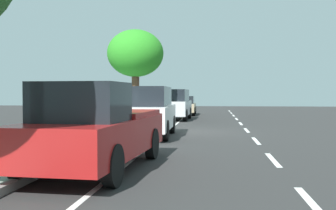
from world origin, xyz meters
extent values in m
plane|color=#2B2B2B|center=(0.00, 0.00, 0.00)|extent=(74.35, 74.35, 0.00)
cube|color=#96AFA1|center=(4.32, 0.00, 0.08)|extent=(3.96, 46.47, 0.16)
cube|color=gray|center=(2.25, 0.00, 0.08)|extent=(0.16, 46.47, 0.16)
cube|color=white|center=(-2.85, -22.13, 0.00)|extent=(0.14, 2.20, 0.01)
cube|color=white|center=(-2.85, -17.93, 0.00)|extent=(0.14, 2.20, 0.01)
cube|color=white|center=(-2.85, -13.73, 0.00)|extent=(0.14, 2.20, 0.01)
cube|color=white|center=(-2.85, -9.53, 0.00)|extent=(0.14, 2.20, 0.01)
cube|color=white|center=(-2.85, -5.33, 0.00)|extent=(0.14, 2.20, 0.01)
cube|color=white|center=(-2.85, -1.13, 0.00)|extent=(0.14, 2.20, 0.01)
cube|color=white|center=(-2.85, 3.07, 0.00)|extent=(0.14, 2.20, 0.01)
cube|color=white|center=(-2.85, 7.27, 0.00)|extent=(0.14, 2.20, 0.01)
cube|color=white|center=(-2.85, 11.47, 0.00)|extent=(0.14, 2.20, 0.01)
cube|color=white|center=(0.78, 0.00, 0.00)|extent=(0.12, 46.47, 0.01)
cube|color=tan|center=(1.06, -14.21, 0.60)|extent=(1.82, 4.43, 0.64)
cube|color=black|center=(1.06, -14.21, 1.22)|extent=(1.58, 2.12, 0.60)
cylinder|color=black|center=(1.85, -12.83, 0.33)|extent=(0.23, 0.66, 0.66)
cylinder|color=black|center=(0.23, -12.86, 0.33)|extent=(0.23, 0.66, 0.66)
cylinder|color=black|center=(1.88, -15.56, 0.33)|extent=(0.23, 0.66, 0.66)
cylinder|color=black|center=(0.27, -15.58, 0.33)|extent=(0.23, 0.66, 0.66)
cube|color=#B7BABF|center=(1.26, -8.28, 0.78)|extent=(2.02, 4.75, 0.90)
cube|color=black|center=(1.26, -8.28, 1.61)|extent=(1.75, 3.14, 0.76)
cylinder|color=black|center=(2.17, -6.84, 0.38)|extent=(0.24, 0.77, 0.76)
cylinder|color=black|center=(0.42, -6.80, 0.38)|extent=(0.24, 0.77, 0.76)
cylinder|color=black|center=(2.10, -9.76, 0.38)|extent=(0.24, 0.77, 0.76)
cylinder|color=black|center=(0.35, -9.71, 0.38)|extent=(0.24, 0.77, 0.76)
cube|color=white|center=(1.32, 2.10, 0.78)|extent=(1.99, 4.74, 0.90)
cube|color=black|center=(1.32, 2.10, 1.61)|extent=(1.73, 3.13, 0.76)
cylinder|color=black|center=(2.16, 3.58, 0.38)|extent=(0.24, 0.76, 0.76)
cylinder|color=black|center=(0.41, 3.54, 0.38)|extent=(0.24, 0.76, 0.76)
cylinder|color=black|center=(2.22, 0.67, 0.38)|extent=(0.24, 0.76, 0.76)
cylinder|color=black|center=(0.47, 0.63, 0.38)|extent=(0.24, 0.76, 0.76)
cube|color=maroon|center=(1.30, 9.02, 0.75)|extent=(2.31, 5.42, 0.80)
cube|color=black|center=(1.37, 9.95, 1.55)|extent=(1.82, 1.61, 0.80)
cube|color=maroon|center=(1.23, 7.83, 1.21)|extent=(2.03, 2.77, 0.12)
cylinder|color=black|center=(2.31, 10.60, 0.40)|extent=(0.27, 0.81, 0.80)
cylinder|color=black|center=(0.51, 10.72, 0.40)|extent=(0.27, 0.81, 0.80)
cylinder|color=black|center=(2.10, 7.32, 0.40)|extent=(0.27, 0.81, 0.80)
cylinder|color=black|center=(0.30, 7.44, 0.40)|extent=(0.27, 0.81, 0.80)
torus|color=black|center=(1.43, -2.66, 0.37)|extent=(0.53, 0.57, 0.74)
torus|color=black|center=(2.14, -1.89, 0.37)|extent=(0.53, 0.57, 0.74)
cylinder|color=black|center=(1.70, -2.37, 0.46)|extent=(0.46, 0.50, 0.55)
cylinder|color=black|center=(1.94, -2.10, 0.45)|extent=(0.12, 0.13, 0.51)
cylinder|color=black|center=(1.73, -2.33, 0.71)|extent=(0.52, 0.56, 0.05)
cylinder|color=black|center=(2.02, -2.02, 0.29)|extent=(0.27, 0.29, 0.20)
cylinder|color=black|center=(2.06, -1.98, 0.54)|extent=(0.20, 0.22, 0.35)
cylinder|color=black|center=(1.46, -2.63, 0.55)|extent=(0.10, 0.11, 0.36)
cube|color=black|center=(1.98, -2.07, 0.74)|extent=(0.24, 0.24, 0.05)
cylinder|color=black|center=(1.49, -2.60, 0.78)|extent=(0.36, 0.33, 0.03)
cylinder|color=#C6B284|center=(1.91, -2.66, 0.41)|extent=(0.15, 0.15, 0.82)
cylinder|color=#C6B284|center=(2.06, -2.80, 0.41)|extent=(0.15, 0.15, 0.82)
cube|color=white|center=(1.98, -2.73, 1.12)|extent=(0.43, 0.43, 0.58)
cylinder|color=white|center=(1.80, -2.55, 1.09)|extent=(0.10, 0.10, 0.55)
cylinder|color=white|center=(2.17, -2.91, 1.09)|extent=(0.10, 0.10, 0.55)
sphere|color=#C3754C|center=(1.98, -2.73, 1.52)|extent=(0.23, 0.23, 0.23)
sphere|color=navy|center=(1.98, -2.73, 1.56)|extent=(0.26, 0.26, 0.26)
cube|color=black|center=(2.12, -2.58, 1.14)|extent=(0.34, 0.34, 0.44)
cylinder|color=brown|center=(3.18, -4.91, 1.65)|extent=(0.44, 0.44, 2.99)
ellipsoid|color=#2A8621|center=(3.18, -4.91, 4.04)|extent=(3.24, 3.24, 2.71)
cylinder|color=black|center=(4.34, 3.22, 0.57)|extent=(0.15, 0.15, 0.82)
cylinder|color=black|center=(4.14, 3.24, 0.57)|extent=(0.15, 0.15, 0.82)
cube|color=black|center=(4.24, 3.23, 1.26)|extent=(0.40, 0.27, 0.58)
cylinder|color=black|center=(4.50, 3.20, 1.23)|extent=(0.10, 0.10, 0.55)
cylinder|color=black|center=(3.98, 3.26, 1.23)|extent=(0.10, 0.10, 0.55)
sphere|color=tan|center=(4.24, 3.23, 1.67)|extent=(0.23, 0.23, 0.23)
camera|label=1|loc=(-1.32, 17.85, 1.72)|focal=42.88mm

